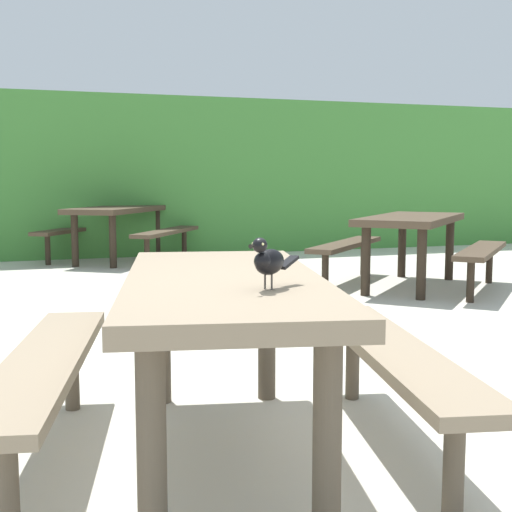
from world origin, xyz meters
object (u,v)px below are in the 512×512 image
object	(u,v)px
picnic_table_mid_left	(411,234)
picnic_table_far_centre	(119,220)
picnic_table_foreground	(224,321)
bird_grackle	(268,260)

from	to	relation	value
picnic_table_mid_left	picnic_table_far_centre	distance (m)	4.14
picnic_table_foreground	bird_grackle	size ratio (longest dim) A/B	8.27
picnic_table_mid_left	picnic_table_foreground	bearing A→B (deg)	-130.04
picnic_table_mid_left	picnic_table_far_centre	size ratio (longest dim) A/B	1.02
bird_grackle	picnic_table_far_centre	world-z (taller)	bird_grackle
picnic_table_foreground	picnic_table_mid_left	xyz separation A→B (m)	(3.00, 3.57, 0.00)
picnic_table_mid_left	picnic_table_far_centre	xyz separation A→B (m)	(-2.59, 3.23, 0.00)
bird_grackle	picnic_table_mid_left	distance (m)	4.94
picnic_table_foreground	bird_grackle	bearing A→B (deg)	-82.24
picnic_table_foreground	picnic_table_mid_left	bearing A→B (deg)	49.96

